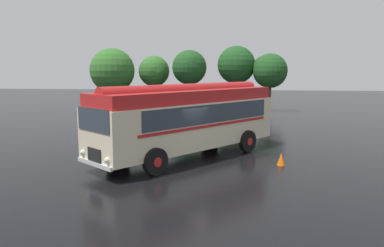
{
  "coord_description": "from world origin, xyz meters",
  "views": [
    {
      "loc": [
        2.27,
        -16.5,
        4.14
      ],
      "look_at": [
        0.24,
        2.32,
        1.4
      ],
      "focal_mm": 35.0,
      "sensor_mm": 36.0,
      "label": 1
    }
  ],
  "objects_px": {
    "car_mid_left": "(216,109)",
    "traffic_cone": "(281,159)",
    "car_near_left": "(182,108)",
    "car_mid_right": "(249,109)",
    "vintage_bus": "(188,118)"
  },
  "relations": [
    {
      "from": "car_mid_left",
      "to": "traffic_cone",
      "type": "distance_m",
      "value": 15.15
    },
    {
      "from": "car_near_left",
      "to": "car_mid_left",
      "type": "xyz_separation_m",
      "value": [
        2.98,
        -0.84,
        0.0
      ]
    },
    {
      "from": "traffic_cone",
      "to": "car_near_left",
      "type": "bearing_deg",
      "value": 112.61
    },
    {
      "from": "car_mid_right",
      "to": "car_near_left",
      "type": "bearing_deg",
      "value": 175.5
    },
    {
      "from": "car_near_left",
      "to": "car_mid_right",
      "type": "distance_m",
      "value": 5.7
    },
    {
      "from": "vintage_bus",
      "to": "car_mid_right",
      "type": "relative_size",
      "value": 2.14
    },
    {
      "from": "vintage_bus",
      "to": "car_mid_right",
      "type": "xyz_separation_m",
      "value": [
        3.4,
        14.01,
        -1.05
      ]
    },
    {
      "from": "car_mid_left",
      "to": "traffic_cone",
      "type": "height_order",
      "value": "car_mid_left"
    },
    {
      "from": "car_mid_left",
      "to": "car_mid_right",
      "type": "bearing_deg",
      "value": 8.3
    },
    {
      "from": "vintage_bus",
      "to": "traffic_cone",
      "type": "xyz_separation_m",
      "value": [
        4.2,
        -1.1,
        -1.62
      ]
    },
    {
      "from": "car_mid_right",
      "to": "traffic_cone",
      "type": "bearing_deg",
      "value": -86.98
    },
    {
      "from": "vintage_bus",
      "to": "car_near_left",
      "type": "bearing_deg",
      "value": 98.97
    },
    {
      "from": "car_mid_right",
      "to": "traffic_cone",
      "type": "distance_m",
      "value": 15.15
    },
    {
      "from": "car_near_left",
      "to": "traffic_cone",
      "type": "relative_size",
      "value": 7.87
    },
    {
      "from": "car_mid_right",
      "to": "traffic_cone",
      "type": "xyz_separation_m",
      "value": [
        0.8,
        -15.12,
        -0.57
      ]
    }
  ]
}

